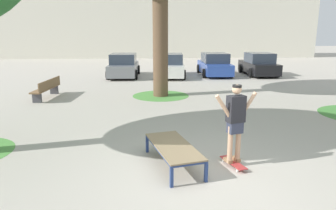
# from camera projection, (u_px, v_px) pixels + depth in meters

# --- Properties ---
(ground_plane) EXTENTS (120.00, 120.00, 0.00)m
(ground_plane) POSITION_uv_depth(u_px,v_px,m) (206.00, 173.00, 6.35)
(ground_plane) COLOR #B2AA9E
(skate_box) EXTENTS (1.19, 2.03, 0.46)m
(skate_box) POSITION_uv_depth(u_px,v_px,m) (173.00, 147.00, 6.65)
(skate_box) COLOR navy
(skate_box) RESTS_ON ground
(skateboard) EXTENTS (0.42, 0.82, 0.09)m
(skateboard) POSITION_uv_depth(u_px,v_px,m) (233.00, 163.00, 6.69)
(skateboard) COLOR #B23333
(skateboard) RESTS_ON ground
(skater) EXTENTS (0.98, 0.39, 1.69)m
(skater) POSITION_uv_depth(u_px,v_px,m) (235.00, 118.00, 6.46)
(skater) COLOR tan
(skater) RESTS_ON skateboard
(grass_patch_mid_back) EXTENTS (2.57, 2.57, 0.01)m
(grass_patch_mid_back) POSITION_uv_depth(u_px,v_px,m) (161.00, 96.00, 14.19)
(grass_patch_mid_back) COLOR #519342
(grass_patch_mid_back) RESTS_ON ground
(car_grey) EXTENTS (2.05, 4.27, 1.50)m
(car_grey) POSITION_uv_depth(u_px,v_px,m) (124.00, 66.00, 20.18)
(car_grey) COLOR slate
(car_grey) RESTS_ON ground
(car_white) EXTENTS (2.21, 4.34, 1.50)m
(car_white) POSITION_uv_depth(u_px,v_px,m) (170.00, 66.00, 20.17)
(car_white) COLOR silver
(car_white) RESTS_ON ground
(car_blue) EXTENTS (2.00, 4.24, 1.50)m
(car_blue) POSITION_uv_depth(u_px,v_px,m) (214.00, 65.00, 20.84)
(car_blue) COLOR #28479E
(car_blue) RESTS_ON ground
(car_black) EXTENTS (2.07, 4.27, 1.50)m
(car_black) POSITION_uv_depth(u_px,v_px,m) (259.00, 65.00, 21.01)
(car_black) COLOR black
(car_black) RESTS_ON ground
(park_bench) EXTENTS (0.64, 2.43, 0.83)m
(park_bench) POSITION_uv_depth(u_px,v_px,m) (47.00, 88.00, 13.59)
(park_bench) COLOR brown
(park_bench) RESTS_ON ground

